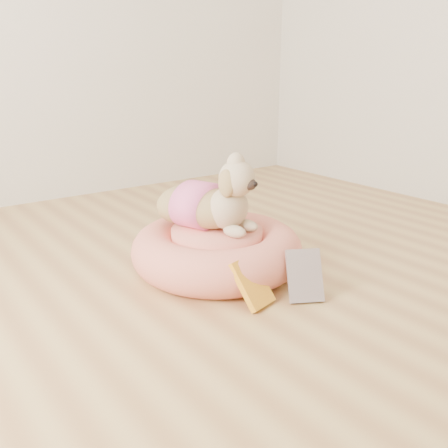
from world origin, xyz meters
TOP-DOWN VIEW (x-y plane):
  - floor at (0.00, 0.00)m, footprint 4.50×4.50m
  - pet_bed at (0.26, 0.69)m, footprint 0.71×0.71m
  - dog at (0.24, 0.72)m, footprint 0.44×0.53m
  - book_yellow at (0.17, 0.36)m, footprint 0.15×0.16m
  - book_white at (0.36, 0.28)m, footprint 0.16×0.16m

SIDE VIEW (x-z plane):
  - floor at x=0.00m, z-range 0.00..0.00m
  - book_yellow at x=0.17m, z-range 0.00..0.17m
  - pet_bed at x=0.26m, z-range 0.00..0.18m
  - book_white at x=0.36m, z-range 0.00..0.18m
  - dog at x=0.24m, z-range 0.18..0.51m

